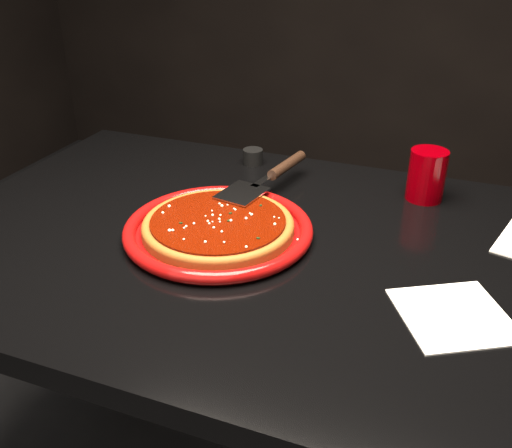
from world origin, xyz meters
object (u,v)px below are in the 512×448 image
(plate, at_px, (218,229))
(ramekin, at_px, (253,157))
(table, at_px, (258,396))
(pizza_server, at_px, (267,177))
(cup, at_px, (427,175))

(plate, xyz_separation_m, ramekin, (-0.07, 0.34, 0.00))
(table, distance_m, plate, 0.39)
(plate, distance_m, pizza_server, 0.19)
(cup, bearing_deg, pizza_server, -161.09)
(pizza_server, height_order, cup, cup)
(table, relative_size, cup, 11.72)
(cup, bearing_deg, ramekin, 173.06)
(table, xyz_separation_m, plate, (-0.07, -0.01, 0.39))
(table, height_order, ramekin, ramekin)
(table, relative_size, pizza_server, 3.80)
(cup, height_order, ramekin, cup)
(ramekin, bearing_deg, table, -66.82)
(plate, height_order, cup, cup)
(table, bearing_deg, ramekin, 113.18)
(plate, xyz_separation_m, pizza_server, (0.02, 0.19, 0.03))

